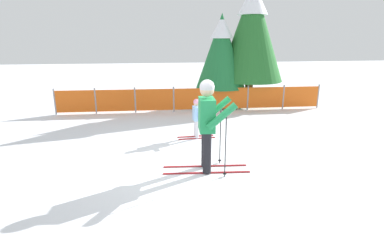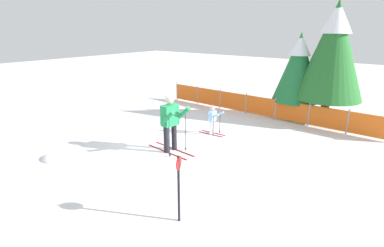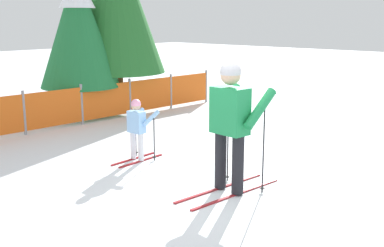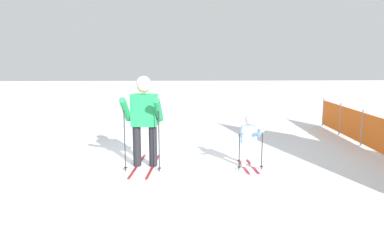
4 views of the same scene
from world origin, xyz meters
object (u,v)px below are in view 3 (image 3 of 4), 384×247
Objects in this scene: skier_adult at (231,115)px; conifer_near at (78,27)px; safety_fence at (54,108)px; skier_child at (137,125)px.

skier_adult is 0.52× the size of conifer_near.
conifer_near is (1.70, 5.98, 1.10)m from skier_adult.
conifer_near reaches higher than safety_fence.
safety_fence is (0.47, 5.25, -0.64)m from skier_adult.
skier_child is 0.30× the size of conifer_near.
safety_fence is at bearing -149.44° from conifer_near.
skier_child is (0.13, 2.11, -0.48)m from skier_adult.
skier_adult is 5.31m from safety_fence.
safety_fence is 2.24m from conifer_near.
skier_child is 0.11× the size of safety_fence.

